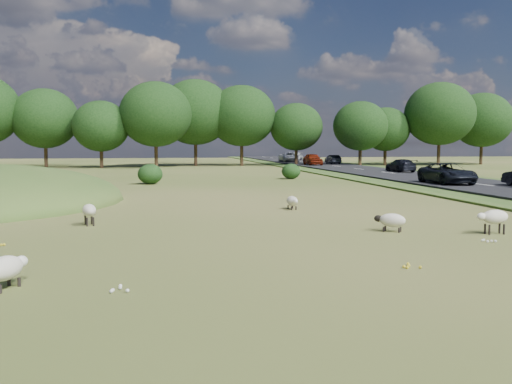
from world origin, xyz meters
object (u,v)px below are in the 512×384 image
(sheep_0, at_px, (391,220))
(sheep_5, at_px, (292,201))
(sheep_2, at_px, (89,210))
(car_0, at_px, (333,159))
(car_1, at_px, (401,165))
(car_3, at_px, (313,159))
(sheep_1, at_px, (5,268))
(sheep_3, at_px, (494,217))
(car_5, at_px, (289,157))
(car_6, at_px, (447,173))
(car_4, at_px, (295,156))

(sheep_0, height_order, sheep_5, sheep_0)
(sheep_2, bearing_deg, sheep_5, -80.64)
(car_0, height_order, car_1, car_1)
(car_0, height_order, car_3, car_3)
(sheep_0, xyz_separation_m, sheep_2, (-10.62, 3.50, 0.16))
(sheep_1, height_order, car_1, car_1)
(sheep_2, relative_size, car_0, 0.32)
(sheep_0, xyz_separation_m, sheep_5, (-1.81, 7.19, -0.01))
(sheep_3, xyz_separation_m, sheep_5, (-5.03, 8.33, -0.19))
(car_5, bearing_deg, car_1, -83.20)
(car_1, height_order, car_5, car_5)
(sheep_2, xyz_separation_m, car_5, (22.87, 63.09, 0.42))
(car_6, bearing_deg, car_1, 76.78)
(sheep_0, bearing_deg, sheep_3, -162.28)
(sheep_0, bearing_deg, car_3, -65.79)
(car_5, bearing_deg, sheep_0, -100.42)
(sheep_0, relative_size, car_3, 0.25)
(sheep_2, distance_m, sheep_5, 9.55)
(car_5, xyz_separation_m, car_6, (0.00, -48.05, -0.02))
(sheep_0, relative_size, sheep_5, 1.00)
(sheep_3, xyz_separation_m, car_6, (9.02, 19.68, 0.38))
(sheep_2, relative_size, car_1, 0.27)
(car_0, relative_size, car_3, 0.83)
(car_5, bearing_deg, sheep_3, -97.59)
(sheep_5, height_order, car_4, car_4)
(sheep_1, xyz_separation_m, car_6, (23.56, 24.54, 0.52))
(sheep_1, height_order, car_6, car_6)
(car_1, bearing_deg, sheep_3, 70.32)
(sheep_0, xyz_separation_m, car_4, (16.04, 77.99, 0.49))
(car_6, bearing_deg, sheep_5, -141.07)
(sheep_1, relative_size, sheep_5, 1.17)
(car_1, relative_size, car_4, 0.97)
(car_1, bearing_deg, sheep_5, 57.03)
(sheep_2, relative_size, car_4, 0.26)
(car_4, height_order, car_6, car_6)
(car_6, bearing_deg, car_5, 90.00)
(sheep_0, height_order, sheep_1, sheep_1)
(sheep_0, bearing_deg, car_0, -68.68)
(sheep_5, xyz_separation_m, car_1, (17.85, 27.53, 0.49))
(car_1, bearing_deg, sheep_0, 65.20)
(sheep_1, relative_size, car_5, 0.24)
(car_3, bearing_deg, car_0, 40.87)
(car_0, bearing_deg, sheep_3, 77.51)
(sheep_5, distance_m, car_6, 18.08)
(car_0, distance_m, car_6, 38.37)
(sheep_0, xyz_separation_m, car_1, (16.04, 34.72, 0.48))
(sheep_1, relative_size, sheep_3, 1.10)
(car_3, bearing_deg, sheep_0, -102.90)
(sheep_1, height_order, car_3, car_3)
(sheep_1, distance_m, car_1, 49.06)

